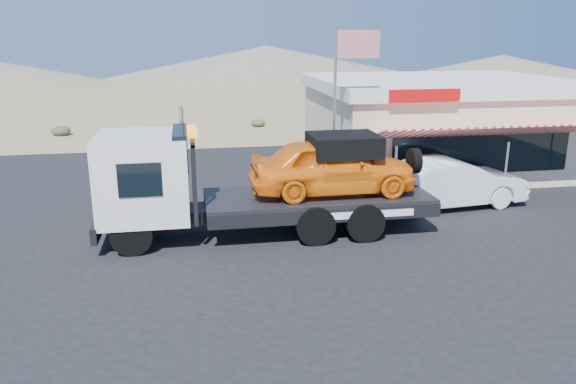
% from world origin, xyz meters
% --- Properties ---
extents(ground, '(120.00, 120.00, 0.00)m').
position_xyz_m(ground, '(0.00, 0.00, 0.00)').
color(ground, '#9F885A').
rests_on(ground, ground).
extents(asphalt_lot, '(32.00, 24.00, 0.02)m').
position_xyz_m(asphalt_lot, '(2.00, 3.00, 0.01)').
color(asphalt_lot, black).
rests_on(asphalt_lot, ground).
extents(tow_truck, '(9.58, 2.84, 3.20)m').
position_xyz_m(tow_truck, '(1.77, 1.94, 1.72)').
color(tow_truck, black).
rests_on(tow_truck, asphalt_lot).
extents(white_sedan, '(5.25, 2.31, 1.68)m').
position_xyz_m(white_sedan, '(8.58, 3.43, 0.86)').
color(white_sedan, silver).
rests_on(white_sedan, asphalt_lot).
extents(jerky_store, '(10.40, 9.97, 3.90)m').
position_xyz_m(jerky_store, '(10.50, 8.97, 1.99)').
color(jerky_store, beige).
rests_on(jerky_store, asphalt_lot).
extents(flagpole, '(1.55, 0.10, 6.00)m').
position_xyz_m(flagpole, '(4.93, 4.50, 3.76)').
color(flagpole, '#99999E').
rests_on(flagpole, asphalt_lot).
extents(distant_hills, '(126.00, 48.00, 4.20)m').
position_xyz_m(distant_hills, '(-9.77, 55.14, 1.89)').
color(distant_hills, '#726B59').
rests_on(distant_hills, ground).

